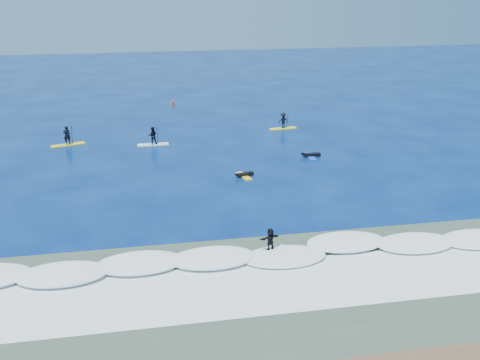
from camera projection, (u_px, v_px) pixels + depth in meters
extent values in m
plane|color=#031748|center=(236.00, 191.00, 39.43)|extent=(160.00, 160.00, 0.00)
cube|color=#33463A|center=(283.00, 296.00, 26.55)|extent=(90.00, 13.00, 0.01)
cube|color=white|center=(265.00, 257.00, 30.23)|extent=(40.00, 6.00, 0.30)
cube|color=silver|center=(278.00, 285.00, 27.48)|extent=(34.00, 5.00, 0.02)
cube|color=yellow|center=(68.00, 145.00, 50.17)|extent=(3.17, 1.65, 0.10)
imported|color=black|center=(67.00, 135.00, 49.83)|extent=(0.74, 0.60, 1.77)
cylinder|color=black|center=(72.00, 135.00, 50.06)|extent=(0.25, 0.69, 2.06)
cube|color=black|center=(73.00, 145.00, 50.40)|extent=(0.12, 0.03, 0.31)
cube|color=silver|center=(153.00, 145.00, 50.24)|extent=(2.89, 0.77, 0.10)
imported|color=black|center=(153.00, 136.00, 49.93)|extent=(0.82, 0.64, 1.66)
cylinder|color=black|center=(157.00, 136.00, 50.03)|extent=(0.05, 0.66, 1.93)
cube|color=black|center=(158.00, 145.00, 50.36)|extent=(0.12, 0.03, 0.29)
cube|color=yellow|center=(283.00, 129.00, 55.53)|extent=(2.91, 1.04, 0.09)
imported|color=black|center=(283.00, 120.00, 55.22)|extent=(1.12, 0.73, 1.64)
cylinder|color=black|center=(287.00, 121.00, 55.36)|extent=(0.12, 0.66, 1.91)
cube|color=black|center=(287.00, 129.00, 55.68)|extent=(0.11, 0.03, 0.28)
cube|color=yellow|center=(244.00, 176.00, 42.31)|extent=(1.04, 2.06, 0.09)
cube|color=black|center=(245.00, 174.00, 42.29)|extent=(1.42, 0.71, 0.23)
sphere|color=black|center=(236.00, 174.00, 41.94)|extent=(0.23, 0.23, 0.23)
cube|color=blue|center=(311.00, 156.00, 46.93)|extent=(0.72, 2.23, 0.10)
cube|color=black|center=(312.00, 154.00, 46.88)|extent=(1.54, 0.49, 0.25)
sphere|color=black|center=(302.00, 154.00, 46.75)|extent=(0.25, 0.25, 0.25)
cube|color=silver|center=(270.00, 250.00, 30.54)|extent=(2.05, 1.06, 0.10)
imported|color=black|center=(270.00, 239.00, 30.28)|extent=(1.29, 0.71, 1.32)
cylinder|color=#FB2D16|center=(173.00, 104.00, 65.28)|extent=(0.32, 0.32, 0.51)
cone|color=#FB2D16|center=(173.00, 101.00, 65.14)|extent=(0.23, 0.23, 0.25)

